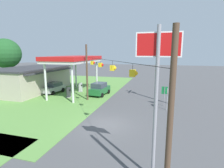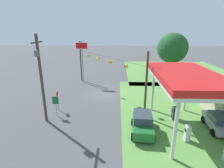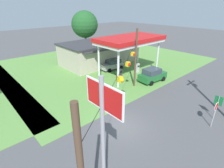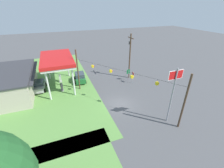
# 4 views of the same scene
# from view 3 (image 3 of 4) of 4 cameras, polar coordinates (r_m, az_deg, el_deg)

# --- Properties ---
(ground_plane) EXTENTS (160.00, 160.00, 0.00)m
(ground_plane) POSITION_cam_3_polar(r_m,az_deg,el_deg) (16.11, 3.52, -13.54)
(ground_plane) COLOR #4C4C4F
(grass_verge_station_corner) EXTENTS (36.00, 28.00, 0.04)m
(grass_verge_station_corner) POSITION_cam_3_polar(r_m,az_deg,el_deg) (34.11, -2.38, 7.45)
(grass_verge_station_corner) COLOR #5B8E42
(grass_verge_station_corner) RESTS_ON ground
(gas_station_canopy) EXTENTS (9.92, 5.35, 5.86)m
(gas_station_canopy) POSITION_cam_3_polar(r_m,az_deg,el_deg) (25.73, 6.03, 13.94)
(gas_station_canopy) COLOR silver
(gas_station_canopy) RESTS_ON ground
(gas_station_store) EXTENTS (12.92, 8.12, 3.97)m
(gas_station_store) POSITION_cam_3_polar(r_m,az_deg,el_deg) (32.62, -4.61, 10.21)
(gas_station_store) COLOR #B2A893
(gas_station_store) RESTS_ON ground
(fuel_pump_near) EXTENTS (0.71, 0.56, 1.50)m
(fuel_pump_near) POSITION_cam_3_polar(r_m,az_deg,el_deg) (25.61, 2.67, 3.29)
(fuel_pump_near) COLOR gray
(fuel_pump_near) RESTS_ON ground
(fuel_pump_far) EXTENTS (0.71, 0.56, 1.50)m
(fuel_pump_far) POSITION_cam_3_polar(r_m,az_deg,el_deg) (28.31, 8.27, 5.13)
(fuel_pump_far) COLOR gray
(fuel_pump_far) RESTS_ON ground
(car_at_pumps_front) EXTENTS (4.26, 2.36, 1.94)m
(car_at_pumps_front) POSITION_cam_3_polar(r_m,az_deg,el_deg) (25.13, 13.03, 2.91)
(car_at_pumps_front) COLOR #1E602D
(car_at_pumps_front) RESTS_ON ground
(car_at_pumps_rear) EXTENTS (4.16, 2.37, 1.68)m
(car_at_pumps_rear) POSITION_cam_3_polar(r_m,az_deg,el_deg) (29.39, 0.10, 6.44)
(car_at_pumps_rear) COLOR #9E9EA3
(car_at_pumps_rear) RESTS_ON ground
(stop_sign_roadside) EXTENTS (0.80, 0.08, 2.50)m
(stop_sign_roadside) POSITION_cam_3_polar(r_m,az_deg,el_deg) (17.36, 30.73, -7.11)
(stop_sign_roadside) COLOR #99999E
(stop_sign_roadside) RESTS_ON ground
(stop_sign_overhead) EXTENTS (0.22, 2.07, 7.64)m
(stop_sign_overhead) POSITION_cam_3_polar(r_m,az_deg,el_deg) (7.19, -2.75, -14.15)
(stop_sign_overhead) COLOR gray
(stop_sign_overhead) RESTS_ON ground
(route_sign) EXTENTS (0.10, 0.70, 2.40)m
(route_sign) POSITION_cam_3_polar(r_m,az_deg,el_deg) (18.75, 31.27, -5.35)
(route_sign) COLOR gray
(route_sign) RESTS_ON ground
(signal_span_gantry) EXTENTS (14.69, 10.24, 7.45)m
(signal_span_gantry) POSITION_cam_3_polar(r_m,az_deg,el_deg) (13.98, 3.98, -0.19)
(signal_span_gantry) COLOR #4C3828
(signal_span_gantry) RESTS_ON ground
(tree_behind_station) EXTENTS (5.60, 5.60, 9.01)m
(tree_behind_station) POSITION_cam_3_polar(r_m,az_deg,el_deg) (39.74, -8.90, 18.66)
(tree_behind_station) COLOR #4C3828
(tree_behind_station) RESTS_ON ground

